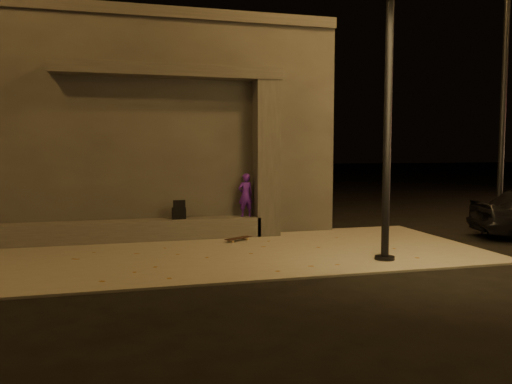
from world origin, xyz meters
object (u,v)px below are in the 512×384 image
object	(u,v)px
skateboarder	(246,195)
street_lamp_0	(390,19)
backpack	(179,212)
skateboard	(238,238)
column	(266,159)

from	to	relation	value
skateboarder	street_lamp_0	xyz separation A→B (m)	(1.88, -3.13, 3.36)
backpack	skateboard	distance (m)	1.49
skateboard	street_lamp_0	bearing A→B (deg)	-78.79
column	backpack	size ratio (longest dim) A/B	8.28
skateboard	column	bearing A→B (deg)	8.02
backpack	skateboard	size ratio (longest dim) A/B	0.65
column	skateboard	bearing A→B (deg)	-141.59
skateboarder	skateboard	world-z (taller)	skateboarder
street_lamp_0	column	bearing A→B (deg)	113.83
skateboarder	street_lamp_0	bearing A→B (deg)	110.66
column	skateboard	distance (m)	2.03
street_lamp_0	backpack	bearing A→B (deg)	137.63
skateboarder	skateboard	size ratio (longest dim) A/B	1.52
skateboard	backpack	bearing A→B (deg)	121.74
column	skateboarder	distance (m)	0.98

